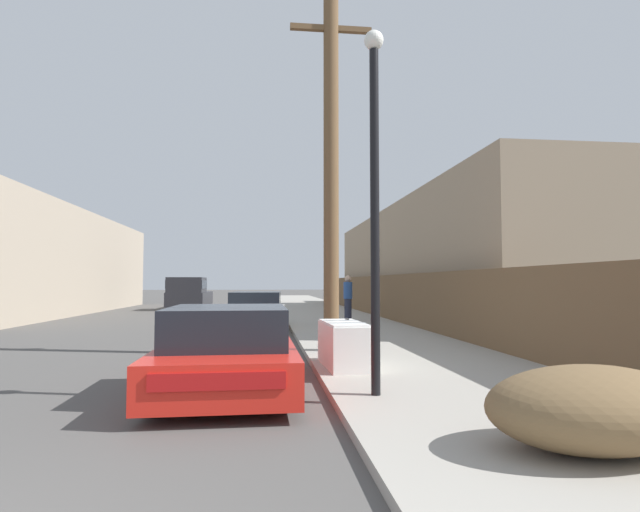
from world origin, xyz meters
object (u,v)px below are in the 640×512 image
object	(u,v)px
parked_sports_car_red	(228,351)
utility_pole	(331,165)
discarded_fridge	(343,344)
car_parked_mid	(256,312)
street_lamp	(375,181)
pedestrian	(348,297)
pickup_truck	(189,293)
brush_pile	(592,408)

from	to	relation	value
parked_sports_car_red	utility_pole	bearing A→B (deg)	57.76
discarded_fridge	car_parked_mid	distance (m)	8.08
parked_sports_car_red	street_lamp	bearing A→B (deg)	-29.82
discarded_fridge	utility_pole	size ratio (longest dim) A/B	0.21
car_parked_mid	pedestrian	size ratio (longest dim) A/B	2.44
parked_sports_car_red	car_parked_mid	size ratio (longest dim) A/B	1.01
discarded_fridge	car_parked_mid	size ratio (longest dim) A/B	0.39
discarded_fridge	street_lamp	xyz separation A→B (m)	(0.07, -2.19, 2.39)
pickup_truck	brush_pile	bearing A→B (deg)	105.76
car_parked_mid	pedestrian	distance (m)	4.33
car_parked_mid	pickup_truck	bearing A→B (deg)	109.92
street_lamp	pedestrian	bearing A→B (deg)	81.97
street_lamp	discarded_fridge	bearing A→B (deg)	91.87
car_parked_mid	utility_pole	size ratio (longest dim) A/B	0.53
street_lamp	brush_pile	size ratio (longest dim) A/B	2.58
parked_sports_car_red	brush_pile	distance (m)	4.74
discarded_fridge	parked_sports_car_red	world-z (taller)	parked_sports_car_red
utility_pole	discarded_fridge	bearing A→B (deg)	-91.95
parked_sports_car_red	car_parked_mid	distance (m)	9.03
car_parked_mid	utility_pole	distance (m)	7.04
discarded_fridge	car_parked_mid	world-z (taller)	car_parked_mid
pickup_truck	utility_pole	world-z (taller)	utility_pole
pedestrian	pickup_truck	bearing A→B (deg)	124.51
brush_pile	discarded_fridge	bearing A→B (deg)	107.77
pickup_truck	brush_pile	world-z (taller)	pickup_truck
discarded_fridge	brush_pile	xyz separation A→B (m)	(1.44, -4.50, -0.02)
brush_pile	pedestrian	distance (m)	15.00
utility_pole	brush_pile	size ratio (longest dim) A/B	4.21
discarded_fridge	utility_pole	world-z (taller)	utility_pole
discarded_fridge	brush_pile	size ratio (longest dim) A/B	0.88
street_lamp	pedestrian	distance (m)	12.94
discarded_fridge	pedestrian	xyz separation A→B (m)	(1.86, 10.49, 0.50)
parked_sports_car_red	brush_pile	bearing A→B (deg)	-46.34
street_lamp	parked_sports_car_red	bearing A→B (deg)	150.87
parked_sports_car_red	utility_pole	world-z (taller)	utility_pole
pickup_truck	street_lamp	xyz separation A→B (m)	(5.81, -23.73, 1.97)
pickup_truck	utility_pole	distance (m)	20.58
car_parked_mid	street_lamp	distance (m)	10.50
discarded_fridge	street_lamp	world-z (taller)	street_lamp
car_parked_mid	street_lamp	bearing A→B (deg)	-77.56
discarded_fridge	utility_pole	distance (m)	4.16
brush_pile	pedestrian	size ratio (longest dim) A/B	1.08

